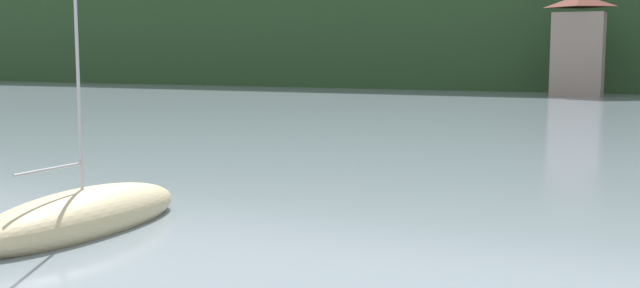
# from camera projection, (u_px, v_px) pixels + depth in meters

# --- Properties ---
(shore_building_west) EXTENTS (5.22, 3.81, 10.26)m
(shore_building_west) POSITION_uv_depth(u_px,v_px,m) (578.00, 47.00, 76.61)
(shore_building_west) COLOR gray
(shore_building_west) RESTS_ON ground_plane
(sailboat_mid_2) EXTENTS (2.27, 6.53, 8.87)m
(sailboat_mid_2) POSITION_uv_depth(u_px,v_px,m) (83.00, 217.00, 18.19)
(sailboat_mid_2) COLOR #CCBC8E
(sailboat_mid_2) RESTS_ON ground_plane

